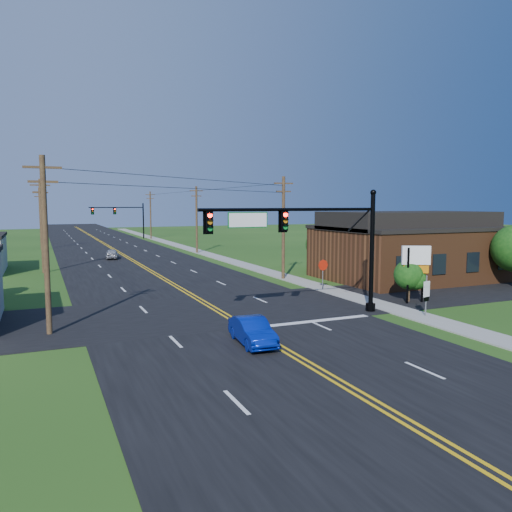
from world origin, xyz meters
name	(u,v)px	position (x,y,z in m)	size (l,w,h in m)	color
ground	(311,369)	(0.00, 0.00, 0.00)	(260.00, 260.00, 0.00)	#1E4212
road_main	(121,254)	(0.00, 50.00, 0.02)	(16.00, 220.00, 0.04)	black
road_cross	(214,311)	(0.00, 12.00, 0.02)	(70.00, 10.00, 0.04)	black
sidewalk	(222,258)	(10.50, 40.00, 0.04)	(2.00, 160.00, 0.08)	gray
signal_mast_main	(308,237)	(4.34, 8.00, 4.75)	(11.30, 0.60, 7.48)	black
signal_mast_far	(120,215)	(4.44, 80.00, 4.55)	(10.98, 0.60, 7.48)	black
brick_building	(406,252)	(20.00, 18.00, 2.35)	(14.20, 11.20, 4.70)	#5C321A
utility_pole_left_a	(46,242)	(-9.50, 10.00, 4.72)	(1.80, 0.28, 9.00)	#372319
utility_pole_left_b	(42,224)	(-9.50, 35.00, 4.72)	(1.80, 0.28, 9.00)	#372319
utility_pole_left_c	(40,217)	(-9.50, 62.00, 4.72)	(1.80, 0.28, 9.00)	#372319
utility_pole_right_a	(283,226)	(9.80, 22.00, 4.72)	(1.80, 0.28, 9.00)	#372319
utility_pole_right_b	(197,218)	(9.80, 48.00, 4.72)	(1.80, 0.28, 9.00)	#372319
utility_pole_right_c	(151,214)	(9.80, 78.00, 4.72)	(1.80, 0.28, 9.00)	#372319
tree_right_back	(321,244)	(16.00, 26.00, 2.60)	(3.00, 3.00, 4.10)	#372319
shrub_corner	(409,275)	(13.00, 9.50, 1.85)	(2.00, 2.00, 2.86)	#372319
blue_car	(252,332)	(-0.78, 4.16, 0.63)	(1.32, 3.80, 1.25)	#061C97
distant_car	(112,254)	(-1.79, 44.93, 0.60)	(1.41, 3.50, 1.19)	#AFAFB4
route_sign	(426,293)	(10.85, 5.45, 1.43)	(0.60, 0.20, 2.46)	slate
stop_sign	(323,268)	(10.00, 15.63, 1.73)	(0.85, 0.12, 2.40)	slate
pylon_sign	(416,261)	(13.09, 8.96, 2.81)	(1.81, 1.02, 3.86)	black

